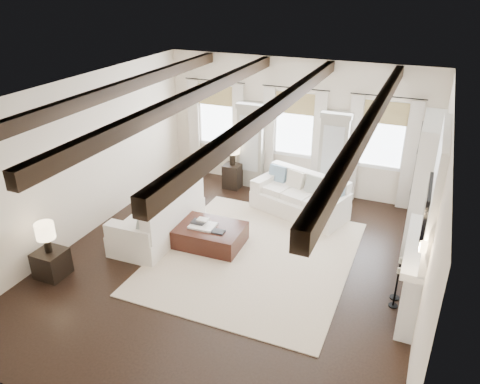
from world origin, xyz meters
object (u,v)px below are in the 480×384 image
at_px(side_table_back, 233,176).
at_px(sofa_back, 301,198).
at_px(ottoman, 205,234).
at_px(sofa_left, 162,218).
at_px(side_table_front, 52,263).

bearing_deg(side_table_back, sofa_back, -18.57).
xyz_separation_m(ottoman, side_table_back, (-0.57, 2.69, 0.11)).
height_order(sofa_left, side_table_back, sofa_left).
height_order(sofa_back, side_table_back, sofa_back).
bearing_deg(sofa_left, side_table_front, -118.26).
xyz_separation_m(sofa_left, ottoman, (0.95, 0.05, -0.20)).
bearing_deg(sofa_back, sofa_left, -138.41).
distance_m(sofa_back, sofa_left, 3.14).
xyz_separation_m(sofa_back, side_table_back, (-1.96, 0.66, -0.05)).
relative_size(sofa_left, ottoman, 1.49).
relative_size(ottoman, side_table_back, 2.51).
height_order(sofa_back, ottoman, sofa_back).
height_order(sofa_left, ottoman, sofa_left).
height_order(sofa_left, side_table_front, sofa_left).
bearing_deg(side_table_back, sofa_left, -97.93).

